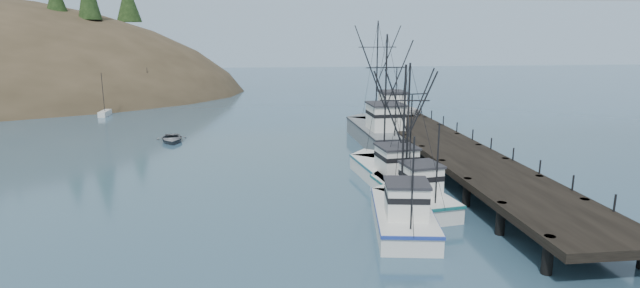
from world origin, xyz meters
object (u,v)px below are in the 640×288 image
object	(u,v)px
trawler_near	(411,193)
trawler_mid	(402,214)
trawler_far	(388,171)
pickup_truck	(400,110)
pier_shed	(392,102)
work_vessel	(379,131)
motorboat	(172,142)
pier	(450,149)

from	to	relation	value
trawler_near	trawler_mid	world-z (taller)	trawler_mid
trawler_far	pickup_truck	distance (m)	20.91
trawler_mid	pier_shed	world-z (taller)	trawler_mid
trawler_mid	pier_shed	xyz separation A→B (m)	(7.38, 31.06, 2.60)
work_vessel	motorboat	bearing A→B (deg)	172.60
trawler_far	pickup_truck	bearing A→B (deg)	71.91
work_vessel	pickup_truck	xyz separation A→B (m)	(3.81, 5.33, 1.48)
trawler_mid	trawler_far	world-z (taller)	trawler_far
pier	trawler_near	bearing A→B (deg)	-124.35
trawler_near	pickup_truck	world-z (taller)	trawler_near
pickup_truck	motorboat	distance (m)	26.71
motorboat	work_vessel	bearing A→B (deg)	-17.37
pier	trawler_far	world-z (taller)	trawler_far
trawler_mid	pickup_truck	bearing A→B (deg)	74.77
trawler_mid	work_vessel	world-z (taller)	work_vessel
pier	trawler_mid	xyz separation A→B (m)	(-8.00, -13.06, -0.87)
trawler_far	motorboat	distance (m)	26.52
work_vessel	motorboat	world-z (taller)	work_vessel
motorboat	pier	bearing A→B (deg)	-37.63
trawler_far	pier_shed	distance (m)	22.47
trawler_mid	motorboat	world-z (taller)	trawler_mid
pier	pickup_truck	bearing A→B (deg)	90.05
trawler_far	pier_shed	size ratio (longest dim) A/B	3.74
trawler_far	trawler_near	bearing A→B (deg)	-88.25
pier	motorboat	distance (m)	29.94
work_vessel	pickup_truck	bearing A→B (deg)	54.43
trawler_mid	work_vessel	xyz separation A→B (m)	(4.17, 23.99, 0.41)
trawler_near	pickup_truck	distance (m)	26.32
pier	motorboat	size ratio (longest dim) A/B	9.33
trawler_far	pickup_truck	xyz separation A→B (m)	(6.47, 19.80, 1.89)
trawler_mid	work_vessel	bearing A→B (deg)	80.14
trawler_near	trawler_mid	bearing A→B (deg)	-113.80
trawler_far	motorboat	bearing A→B (deg)	138.96
pier	trawler_mid	world-z (taller)	trawler_mid
trawler_near	pier	bearing A→B (deg)	55.65
work_vessel	motorboat	xyz separation A→B (m)	(-22.65, 2.94, -1.23)
trawler_near	pickup_truck	bearing A→B (deg)	76.13
trawler_far	pier_shed	bearing A→B (deg)	74.76
pickup_truck	pier_shed	bearing A→B (deg)	4.72
trawler_far	pickup_truck	size ratio (longest dim) A/B	2.35
trawler_near	pickup_truck	size ratio (longest dim) A/B	1.98
trawler_far	motorboat	world-z (taller)	trawler_far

